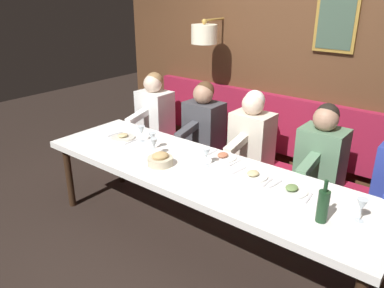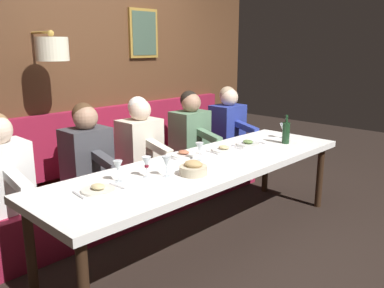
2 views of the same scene
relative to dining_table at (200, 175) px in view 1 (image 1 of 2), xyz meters
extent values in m
plane|color=black|center=(0.00, 0.00, -0.68)|extent=(12.00, 12.00, 0.00)
cube|color=white|center=(0.00, 0.00, 0.03)|extent=(0.90, 3.11, 0.06)
cylinder|color=#301E12|center=(-0.35, 1.45, -0.34)|extent=(0.07, 0.07, 0.68)
cylinder|color=#301E12|center=(0.35, 1.45, -0.34)|extent=(0.07, 0.07, 0.68)
cube|color=maroon|center=(0.89, 0.00, -0.46)|extent=(0.52, 3.31, 0.45)
cube|color=#51331E|center=(1.48, 0.00, 0.77)|extent=(0.10, 4.51, 2.90)
cube|color=maroon|center=(1.39, 0.00, 0.09)|extent=(0.10, 3.31, 0.64)
cube|color=olive|center=(1.42, -0.49, 1.18)|extent=(0.04, 0.39, 0.54)
cube|color=#384C3D|center=(1.40, -0.49, 1.18)|extent=(0.01, 0.33, 0.48)
cylinder|color=#A37F38|center=(1.25, 0.79, 1.16)|extent=(0.35, 0.02, 0.02)
cylinder|color=beige|center=(1.08, 0.79, 1.02)|extent=(0.28, 0.28, 0.20)
sphere|color=#A37F38|center=(1.08, 0.79, 1.15)|extent=(0.06, 0.06, 0.06)
cube|color=#567A5B|center=(0.89, -0.70, 0.05)|extent=(0.30, 0.40, 0.56)
sphere|color=#A37A60|center=(0.87, -0.70, 0.43)|extent=(0.22, 0.22, 0.22)
sphere|color=black|center=(0.90, -0.70, 0.46)|extent=(0.20, 0.20, 0.20)
cube|color=#567A5B|center=(0.60, -0.70, 0.09)|extent=(0.33, 0.09, 0.14)
cube|color=beige|center=(0.89, 0.03, 0.05)|extent=(0.30, 0.40, 0.56)
sphere|color=beige|center=(0.87, 0.03, 0.43)|extent=(0.22, 0.22, 0.22)
sphere|color=silver|center=(0.90, 0.03, 0.46)|extent=(0.20, 0.20, 0.20)
cube|color=beige|center=(0.60, 0.03, 0.09)|extent=(0.33, 0.09, 0.14)
cube|color=#3D3D42|center=(0.89, 0.64, 0.05)|extent=(0.30, 0.40, 0.56)
sphere|color=#A37A60|center=(0.87, 0.64, 0.43)|extent=(0.22, 0.22, 0.22)
sphere|color=#4C331E|center=(0.90, 0.64, 0.46)|extent=(0.20, 0.20, 0.20)
cube|color=#3D3D42|center=(0.60, 0.64, 0.09)|extent=(0.33, 0.09, 0.14)
cube|color=white|center=(0.89, 1.39, 0.05)|extent=(0.30, 0.40, 0.56)
sphere|color=beige|center=(0.87, 1.39, 0.43)|extent=(0.22, 0.22, 0.22)
sphere|color=#937047|center=(0.90, 1.39, 0.46)|extent=(0.20, 0.20, 0.20)
cube|color=white|center=(0.60, 1.39, 0.09)|extent=(0.33, 0.09, 0.14)
cylinder|color=silver|center=(0.13, -0.77, 0.06)|extent=(0.24, 0.24, 0.01)
ellipsoid|color=#668447|center=(0.13, -0.77, 0.09)|extent=(0.11, 0.09, 0.04)
cube|color=silver|center=(0.11, -0.92, 0.06)|extent=(0.17, 0.03, 0.01)
cube|color=silver|center=(0.15, -0.63, 0.06)|extent=(0.18, 0.04, 0.01)
cylinder|color=white|center=(0.30, -0.02, 0.06)|extent=(0.24, 0.24, 0.01)
ellipsoid|color=#B76647|center=(0.30, -0.02, 0.09)|extent=(0.11, 0.09, 0.04)
cube|color=silver|center=(0.28, -0.17, 0.06)|extent=(0.17, 0.02, 0.01)
cube|color=silver|center=(0.32, 0.12, 0.06)|extent=(0.18, 0.03, 0.01)
cylinder|color=white|center=(0.15, -0.42, 0.06)|extent=(0.24, 0.24, 0.01)
ellipsoid|color=#D1BC84|center=(0.15, -0.42, 0.09)|extent=(0.11, 0.09, 0.04)
cube|color=silver|center=(0.13, -0.56, 0.06)|extent=(0.17, 0.02, 0.01)
cube|color=silver|center=(0.17, -0.27, 0.06)|extent=(0.18, 0.04, 0.01)
cylinder|color=silver|center=(0.07, 1.05, 0.06)|extent=(0.24, 0.24, 0.01)
ellipsoid|color=#D1BC84|center=(0.07, 1.05, 0.09)|extent=(0.11, 0.09, 0.04)
cube|color=silver|center=(0.05, 0.91, 0.06)|extent=(0.17, 0.02, 0.01)
cube|color=silver|center=(0.09, 1.20, 0.06)|extent=(0.18, 0.04, 0.01)
cylinder|color=silver|center=(0.06, 0.62, 0.06)|extent=(0.06, 0.06, 0.00)
cylinder|color=silver|center=(0.06, 0.62, 0.10)|extent=(0.01, 0.01, 0.07)
cone|color=silver|center=(0.06, 0.62, 0.18)|extent=(0.07, 0.07, 0.08)
cylinder|color=maroon|center=(0.06, 0.62, 0.15)|extent=(0.03, 0.03, 0.02)
cylinder|color=silver|center=(0.13, 0.84, 0.06)|extent=(0.06, 0.06, 0.00)
cylinder|color=silver|center=(0.13, 0.84, 0.10)|extent=(0.01, 0.01, 0.07)
cone|color=silver|center=(0.13, 0.84, 0.18)|extent=(0.07, 0.07, 0.08)
cylinder|color=silver|center=(0.04, -1.29, 0.06)|extent=(0.06, 0.06, 0.00)
cylinder|color=silver|center=(0.04, -1.29, 0.10)|extent=(0.01, 0.01, 0.07)
cone|color=silver|center=(0.04, -1.29, 0.18)|extent=(0.07, 0.07, 0.08)
cylinder|color=silver|center=(-0.04, 0.50, 0.06)|extent=(0.06, 0.06, 0.00)
cylinder|color=silver|center=(-0.04, 0.50, 0.10)|extent=(0.01, 0.01, 0.07)
cone|color=silver|center=(-0.04, 0.50, 0.18)|extent=(0.07, 0.07, 0.08)
cylinder|color=silver|center=(0.08, 0.00, 0.06)|extent=(0.06, 0.06, 0.00)
cylinder|color=silver|center=(0.08, 0.00, 0.10)|extent=(0.01, 0.01, 0.07)
cone|color=silver|center=(0.08, 0.00, 0.18)|extent=(0.07, 0.07, 0.08)
cylinder|color=#19381E|center=(-0.12, -1.09, 0.17)|extent=(0.08, 0.08, 0.22)
cylinder|color=#19381E|center=(-0.12, -1.09, 0.32)|extent=(0.03, 0.03, 0.08)
cylinder|color=beige|center=(-0.15, 0.32, 0.09)|extent=(0.22, 0.22, 0.07)
ellipsoid|color=tan|center=(-0.15, 0.32, 0.14)|extent=(0.15, 0.13, 0.06)
camera|label=1|loc=(-2.32, -1.78, 1.48)|focal=35.86mm
camera|label=2|loc=(-2.25, 2.51, 1.05)|focal=37.73mm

